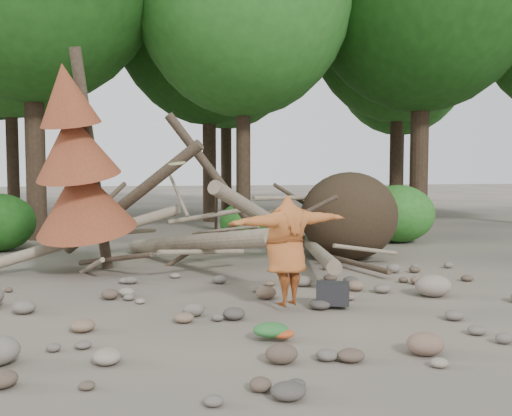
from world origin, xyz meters
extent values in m
plane|color=#514C44|center=(0.00, 0.00, 0.00)|extent=(120.00, 120.00, 0.00)
ellipsoid|color=#332619|center=(2.60, 4.30, 0.99)|extent=(2.20, 1.87, 1.98)
cylinder|color=gray|center=(-1.00, 3.70, 0.55)|extent=(2.61, 5.11, 1.08)
cylinder|color=gray|center=(0.80, 4.20, 0.90)|extent=(3.18, 3.71, 1.90)
cylinder|color=brown|center=(-2.20, 4.60, 1.40)|extent=(3.08, 1.91, 2.49)
cylinder|color=gray|center=(1.60, 3.50, 0.35)|extent=(1.13, 4.98, 0.43)
cylinder|color=brown|center=(-0.30, 4.80, 1.80)|extent=(2.39, 1.03, 2.89)
cylinder|color=gray|center=(-3.00, 4.00, 0.70)|extent=(3.71, 0.86, 1.20)
cylinder|color=#4C3F30|center=(-2.50, 3.50, 0.30)|extent=(1.52, 1.70, 0.49)
cylinder|color=gray|center=(0.20, 4.40, 0.80)|extent=(1.57, 0.85, 0.69)
cylinder|color=#4C3F30|center=(1.80, 4.90, 1.20)|extent=(1.92, 1.25, 1.10)
cylinder|color=gray|center=(-1.20, 4.20, 1.50)|extent=(0.37, 1.42, 0.85)
cylinder|color=#4C3F30|center=(2.20, 3.20, 0.15)|extent=(0.79, 2.54, 0.12)
cylinder|color=gray|center=(-0.80, 3.10, 0.45)|extent=(1.78, 1.11, 0.29)
cylinder|color=#4C3F30|center=(-2.90, 3.80, 2.20)|extent=(0.67, 1.13, 4.35)
cone|color=brown|center=(-3.06, 3.49, 1.50)|extent=(2.06, 2.13, 1.86)
cone|color=brown|center=(-3.16, 3.28, 2.50)|extent=(1.71, 1.78, 1.65)
cone|color=brown|center=(-3.26, 3.09, 3.40)|extent=(1.23, 1.30, 1.41)
cylinder|color=#38281C|center=(-5.00, 9.50, 4.48)|extent=(0.56, 0.56, 8.96)
cylinder|color=#38281C|center=(1.00, 9.20, 3.57)|extent=(0.44, 0.44, 7.14)
cylinder|color=#38281C|center=(7.00, 9.80, 4.72)|extent=(0.60, 0.60, 9.45)
cylinder|color=#38281C|center=(-6.50, 13.50, 3.78)|extent=(0.42, 0.42, 7.56)
ellipsoid|color=#2D7524|center=(-6.50, 13.50, 7.78)|extent=(6.91, 6.91, 7.95)
cylinder|color=#38281C|center=(0.50, 14.20, 4.27)|extent=(0.52, 0.52, 8.54)
cylinder|color=#38281C|center=(8.00, 13.80, 4.06)|extent=(0.50, 0.50, 8.12)
ellipsoid|color=#24631C|center=(8.00, 13.80, 8.35)|extent=(7.42, 7.42, 8.91)
cylinder|color=#38281C|center=(2.00, 20.50, 4.38)|extent=(0.54, 0.54, 8.75)
ellipsoid|color=#2D7524|center=(2.00, 20.50, 9.00)|extent=(8.00, 8.00, 10.00)
cylinder|color=#38281C|center=(11.00, 20.00, 3.92)|extent=(0.46, 0.46, 7.84)
ellipsoid|color=#24631C|center=(11.00, 20.00, 8.06)|extent=(7.17, 7.17, 8.60)
ellipsoid|color=#24631C|center=(0.80, 7.80, 0.56)|extent=(1.40, 1.40, 1.12)
ellipsoid|color=#2D7524|center=(5.00, 7.00, 0.80)|extent=(2.00, 2.00, 1.60)
imported|color=#AA5726|center=(0.13, 0.14, 0.88)|extent=(2.03, 1.14, 1.59)
cylinder|color=#8F8E5A|center=(-1.41, 0.36, 2.13)|extent=(0.29, 0.29, 0.08)
cube|color=black|center=(0.84, 0.14, 0.16)|extent=(0.55, 0.45, 0.32)
ellipsoid|color=#28652B|center=(-0.39, -1.25, 0.08)|extent=(0.43, 0.36, 0.16)
ellipsoid|color=#A3401C|center=(-0.26, -1.33, 0.05)|extent=(0.27, 0.22, 0.10)
ellipsoid|color=brown|center=(1.17, -2.08, 0.13)|extent=(0.42, 0.38, 0.25)
ellipsoid|color=gray|center=(2.67, 0.58, 0.18)|extent=(0.59, 0.53, 0.35)
camera|label=1|loc=(-1.81, -7.80, 2.06)|focal=40.00mm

